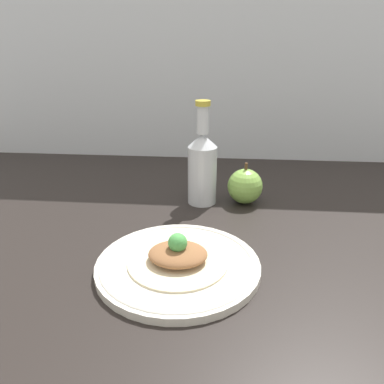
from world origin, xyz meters
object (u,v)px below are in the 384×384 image
(plated_food, at_px, (178,255))
(cider_bottle, at_px, (202,166))
(apple, at_px, (245,186))
(plate, at_px, (178,265))

(plated_food, xyz_separation_m, cider_bottle, (0.02, 0.30, 0.07))
(cider_bottle, bearing_deg, apple, 4.31)
(cider_bottle, xyz_separation_m, apple, (0.11, 0.01, -0.05))
(plate, height_order, apple, apple)
(plated_food, bearing_deg, plate, 180.00)
(plated_food, bearing_deg, apple, 67.17)
(plated_food, relative_size, apple, 1.72)
(apple, bearing_deg, plate, -112.83)
(plate, bearing_deg, apple, 67.17)
(cider_bottle, distance_m, apple, 0.12)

